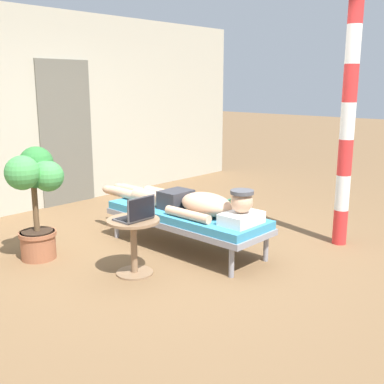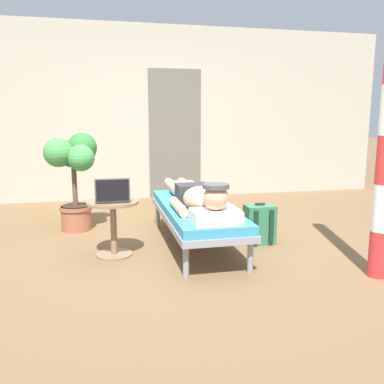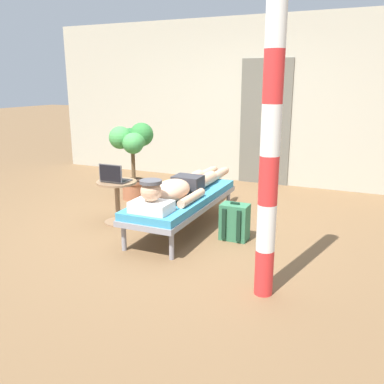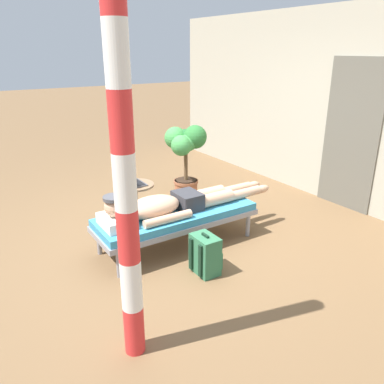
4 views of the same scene
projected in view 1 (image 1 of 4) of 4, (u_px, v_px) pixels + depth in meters
The scene contains 10 objects.
ground_plane at pixel (179, 254), 4.87m from camera, with size 40.00×40.00×0.00m, color brown.
house_wall_back at pixel (44, 110), 6.53m from camera, with size 7.60×0.20×2.70m, color #B2AD99.
house_door_panel at pixel (66, 133), 6.72m from camera, with size 0.84×0.03×2.04m, color #625F54.
lounge_chair at pixel (186, 217), 4.95m from camera, with size 0.65×1.86×0.42m.
person_reclining at pixel (190, 202), 4.88m from camera, with size 0.53×2.17×0.33m.
side_table at pixel (134, 237), 4.28m from camera, with size 0.48×0.48×0.52m.
laptop at pixel (137, 214), 4.20m from camera, with size 0.31×0.24×0.23m.
backpack at pixel (229, 219), 5.42m from camera, with size 0.30×0.26×0.42m.
potted_plant at pixel (34, 186), 4.58m from camera, with size 0.58×0.55×1.11m.
porch_post at pixel (348, 121), 4.89m from camera, with size 0.15×0.15×2.67m.
Camera 1 is at (-3.28, -3.23, 1.72)m, focal length 44.19 mm.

